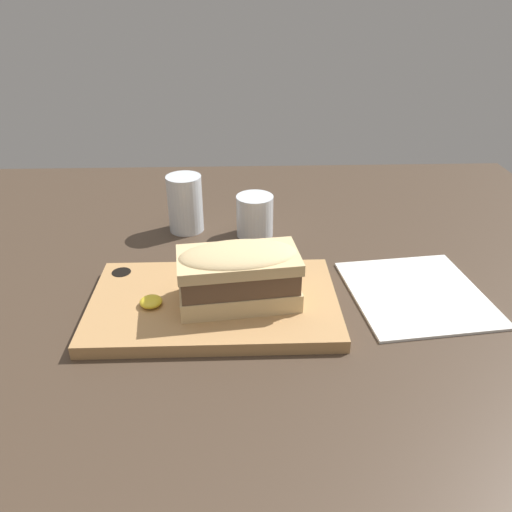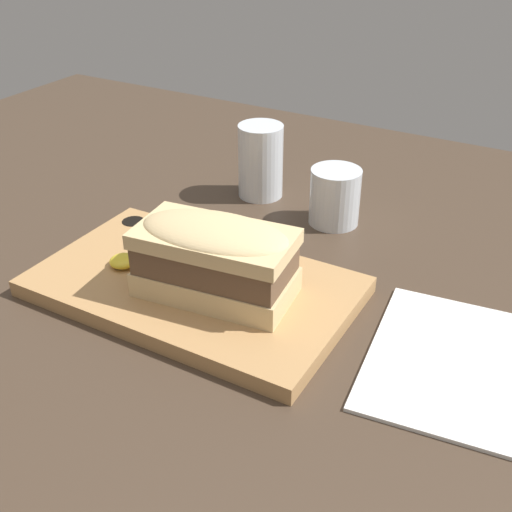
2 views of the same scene
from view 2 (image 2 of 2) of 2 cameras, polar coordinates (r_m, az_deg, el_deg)
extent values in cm
cube|color=#423326|center=(72.45, -6.49, -2.81)|extent=(140.15, 115.90, 2.00)
cube|color=tan|center=(69.06, -5.54, -2.72)|extent=(33.63, 20.10, 1.81)
cylinder|color=black|center=(81.28, -10.82, 2.79)|extent=(2.81, 2.81, 0.91)
cube|color=#DBBC84|center=(65.63, -3.58, -2.29)|extent=(16.61, 10.03, 2.60)
cube|color=brown|center=(64.16, -3.66, -0.22)|extent=(15.95, 9.63, 2.96)
cube|color=#DBBC84|center=(63.02, -3.73, 1.54)|extent=(16.61, 10.03, 1.56)
ellipsoid|color=#DBBC84|center=(62.70, -3.74, 2.05)|extent=(16.28, 9.83, 2.34)
ellipsoid|color=yellow|center=(71.78, -11.73, -0.44)|extent=(3.01, 3.01, 1.20)
cylinder|color=silver|center=(88.68, 0.41, 8.44)|extent=(6.17, 6.17, 10.15)
cylinder|color=silver|center=(89.70, 0.41, 6.91)|extent=(5.43, 5.43, 4.57)
cylinder|color=silver|center=(82.34, 7.02, 5.26)|extent=(6.44, 6.44, 7.30)
cylinder|color=black|center=(82.88, 6.97, 4.49)|extent=(5.79, 5.79, 4.42)
cube|color=white|center=(62.64, 18.66, -9.33)|extent=(20.64, 21.72, 0.40)
camera|label=1|loc=(0.32, -81.56, 7.07)|focal=35.00mm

